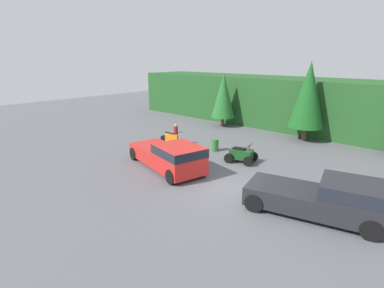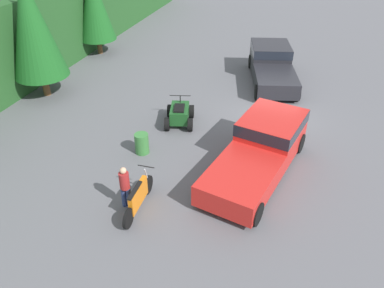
% 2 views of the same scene
% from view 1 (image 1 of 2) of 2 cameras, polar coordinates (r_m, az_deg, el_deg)
% --- Properties ---
extents(ground_plane, '(80.00, 80.00, 0.00)m').
position_cam_1_polar(ground_plane, '(15.56, 6.79, -8.77)').
color(ground_plane, '#5B5B60').
extents(hillside_backdrop, '(44.00, 6.00, 4.66)m').
position_cam_1_polar(hillside_backdrop, '(29.01, 26.06, 6.23)').
color(hillside_backdrop, '#235123').
rests_on(hillside_backdrop, ground_plane).
extents(tree_left, '(2.25, 2.25, 5.10)m').
position_cam_1_polar(tree_left, '(29.14, 5.99, 9.15)').
color(tree_left, brown).
rests_on(tree_left, ground_plane).
extents(tree_mid_left, '(2.76, 2.76, 6.28)m').
position_cam_1_polar(tree_mid_left, '(25.41, 21.26, 8.69)').
color(tree_mid_left, brown).
rests_on(tree_mid_left, ground_plane).
extents(pickup_truck_red, '(6.23, 3.50, 1.75)m').
position_cam_1_polar(pickup_truck_red, '(17.81, -4.16, -2.19)').
color(pickup_truck_red, red).
rests_on(pickup_truck_red, ground_plane).
extents(pickup_truck_second, '(5.90, 3.50, 1.75)m').
position_cam_1_polar(pickup_truck_second, '(13.89, 24.39, -9.15)').
color(pickup_truck_second, '#232328').
rests_on(pickup_truck_second, ground_plane).
extents(dirt_bike, '(2.44, 0.60, 1.22)m').
position_cam_1_polar(dirt_bike, '(22.83, -3.88, 0.86)').
color(dirt_bike, black).
rests_on(dirt_bike, ground_plane).
extents(quad_atv, '(2.15, 1.71, 1.21)m').
position_cam_1_polar(quad_atv, '(19.57, 9.36, -2.06)').
color(quad_atv, black).
rests_on(quad_atv, ground_plane).
extents(rider_person, '(0.35, 0.36, 1.65)m').
position_cam_1_polar(rider_person, '(23.04, -3.11, 2.01)').
color(rider_person, navy).
rests_on(rider_person, ground_plane).
extents(steel_barrel, '(0.58, 0.58, 0.88)m').
position_cam_1_polar(steel_barrel, '(21.68, 4.32, -0.17)').
color(steel_barrel, '#387A38').
rests_on(steel_barrel, ground_plane).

